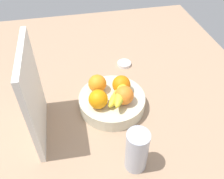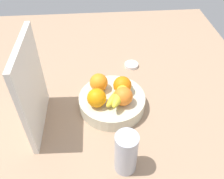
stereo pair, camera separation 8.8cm
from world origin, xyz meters
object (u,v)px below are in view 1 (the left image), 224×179
at_px(cutting_board, 34,96).
at_px(jar_lid, 124,64).
at_px(orange_front_left, 97,84).
at_px(orange_front_right, 98,99).
at_px(orange_center, 124,95).
at_px(orange_back_left, 121,84).
at_px(thermos_tumbler, 137,151).
at_px(fruit_bowl, 112,102).
at_px(banana_bunch, 120,92).

xyz_separation_m(cutting_board, jar_lid, (0.33, -0.40, -0.17)).
distance_m(orange_front_left, orange_front_right, 0.09).
height_order(orange_center, orange_back_left, same).
bearing_deg(orange_back_left, jar_lid, -17.28).
distance_m(orange_front_left, orange_center, 0.13).
height_order(thermos_tumbler, jar_lid, thermos_tumbler).
distance_m(thermos_tumbler, jar_lid, 0.56).
xyz_separation_m(thermos_tumbler, jar_lid, (0.54, -0.10, -0.07)).
relative_size(fruit_bowl, orange_front_left, 3.63).
height_order(orange_center, thermos_tumbler, thermos_tumbler).
height_order(orange_back_left, cutting_board, cutting_board).
relative_size(orange_center, cutting_board, 0.21).
bearing_deg(orange_front_right, fruit_bowl, -57.81).
height_order(orange_front_right, banana_bunch, orange_front_right).
relative_size(orange_front_left, banana_bunch, 0.42).
relative_size(orange_center, thermos_tumbler, 0.45).
height_order(orange_front_left, cutting_board, cutting_board).
height_order(fruit_bowl, orange_front_left, orange_front_left).
bearing_deg(orange_front_left, fruit_bowl, -135.03).
bearing_deg(orange_back_left, cutting_board, 105.60).
relative_size(cutting_board, jar_lid, 5.32).
xyz_separation_m(orange_front_left, cutting_board, (-0.12, 0.23, 0.09)).
xyz_separation_m(banana_bunch, thermos_tumbler, (-0.27, 0.01, -0.01)).
distance_m(orange_front_left, cutting_board, 0.27).
distance_m(orange_center, jar_lid, 0.33).
bearing_deg(banana_bunch, jar_lid, -17.64).
relative_size(fruit_bowl, orange_center, 3.63).
bearing_deg(orange_front_right, jar_lid, -30.56).
height_order(banana_bunch, thermos_tumbler, thermos_tumbler).
height_order(orange_center, banana_bunch, orange_center).
xyz_separation_m(orange_front_right, thermos_tumbler, (-0.24, -0.08, -0.01)).
bearing_deg(thermos_tumbler, orange_center, -4.57).
height_order(fruit_bowl, orange_front_right, orange_front_right).
relative_size(fruit_bowl, orange_front_right, 3.63).
bearing_deg(orange_front_left, thermos_tumbler, -167.78).
relative_size(orange_back_left, jar_lid, 1.09).
relative_size(orange_front_right, banana_bunch, 0.42).
xyz_separation_m(orange_center, orange_back_left, (0.06, -0.00, 0.00)).
height_order(orange_front_left, orange_front_right, same).
height_order(orange_front_left, banana_bunch, orange_front_left).
height_order(orange_center, cutting_board, cutting_board).
distance_m(fruit_bowl, orange_back_left, 0.08).
bearing_deg(banana_bunch, orange_back_left, -19.91).
bearing_deg(fruit_bowl, cutting_board, 103.19).
bearing_deg(fruit_bowl, orange_back_left, -60.47).
height_order(orange_front_right, cutting_board, cutting_board).
bearing_deg(jar_lid, orange_front_right, 149.44).
distance_m(orange_front_left, banana_bunch, 0.10).
relative_size(orange_front_right, orange_center, 1.00).
bearing_deg(orange_back_left, banana_bunch, 160.09).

